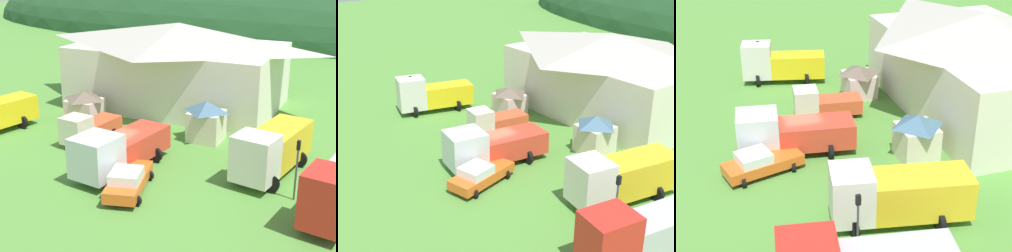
{
  "view_description": "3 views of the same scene",
  "coord_description": "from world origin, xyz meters",
  "views": [
    {
      "loc": [
        16.3,
        -26.54,
        13.7
      ],
      "look_at": [
        2.27,
        3.71,
        1.97
      ],
      "focal_mm": 51.69,
      "sensor_mm": 36.0,
      "label": 1
    },
    {
      "loc": [
        26.74,
        -18.93,
        16.44
      ],
      "look_at": [
        0.38,
        0.73,
        2.68
      ],
      "focal_mm": 48.76,
      "sensor_mm": 36.0,
      "label": 2
    },
    {
      "loc": [
        31.49,
        -6.97,
        17.87
      ],
      "look_at": [
        2.1,
        2.48,
        2.16
      ],
      "focal_mm": 54.94,
      "sensor_mm": 36.0,
      "label": 3
    }
  ],
  "objects": [
    {
      "name": "crane_truck_red",
      "position": [
        14.76,
        -1.01,
        1.77
      ],
      "size": [
        3.81,
        8.42,
        3.55
      ],
      "rotation": [
        0.0,
        0.0,
        -1.74
      ],
      "color": "red",
      "rests_on": "ground"
    },
    {
      "name": "traffic_light_east",
      "position": [
        12.28,
        -0.07,
        2.34
      ],
      "size": [
        0.2,
        0.32,
        3.77
      ],
      "color": "#4C4C51",
      "rests_on": "ground"
    },
    {
      "name": "flatbed_truck_yellow",
      "position": [
        -12.48,
        0.88,
        1.82
      ],
      "size": [
        4.02,
        7.67,
        3.67
      ],
      "rotation": [
        0.0,
        0.0,
        -1.8
      ],
      "color": "silver",
      "rests_on": "ground"
    },
    {
      "name": "service_pickup_orange",
      "position": [
        2.89,
        -3.38,
        0.83
      ],
      "size": [
        3.2,
        5.41,
        1.66
      ],
      "rotation": [
        0.0,
        0.0,
        -1.31
      ],
      "color": "orange",
      "rests_on": "ground"
    },
    {
      "name": "play_shed_pink",
      "position": [
        -7.19,
        6.84,
        1.4
      ],
      "size": [
        2.94,
        2.71,
        2.71
      ],
      "color": "beige",
      "rests_on": "ground"
    },
    {
      "name": "traffic_light_west",
      "position": [
        -13.42,
        -0.72,
        2.31
      ],
      "size": [
        0.2,
        0.32,
        3.71
      ],
      "color": "#4C4C51",
      "rests_on": "ground"
    },
    {
      "name": "depot_building",
      "position": [
        -1.93,
        15.18,
        4.06
      ],
      "size": [
        20.35,
        12.89,
        7.87
      ],
      "color": "silver",
      "rests_on": "ground"
    },
    {
      "name": "ground_plane",
      "position": [
        0.0,
        0.0,
        0.0
      ],
      "size": [
        200.0,
        200.0,
        0.0
      ],
      "primitive_type": "plane",
      "color": "#518C38"
    },
    {
      "name": "traffic_cone_near_pickup",
      "position": [
        8.63,
        1.14,
        0.0
      ],
      "size": [
        0.36,
        0.36,
        0.62
      ],
      "primitive_type": "cone",
      "color": "orange",
      "rests_on": "ground"
    },
    {
      "name": "tow_truck_silver",
      "position": [
        0.8,
        -1.07,
        1.63
      ],
      "size": [
        4.04,
        8.22,
        3.18
      ],
      "rotation": [
        0.0,
        0.0,
        -1.71
      ],
      "color": "silver",
      "rests_on": "ground"
    },
    {
      "name": "play_shed_cream",
      "position": [
        4.03,
        7.0,
        1.65
      ],
      "size": [
        2.73,
        2.71,
        3.19
      ],
      "color": "beige",
      "rests_on": "ground"
    },
    {
      "name": "heavy_rig_striped",
      "position": [
        10.11,
        2.87,
        1.83
      ],
      "size": [
        4.16,
        8.11,
        3.48
      ],
      "rotation": [
        0.0,
        0.0,
        -1.75
      ],
      "color": "silver",
      "rests_on": "ground"
    },
    {
      "name": "light_truck_cream",
      "position": [
        -4.05,
        2.63,
        1.2
      ],
      "size": [
        2.85,
        5.49,
        2.47
      ],
      "rotation": [
        0.0,
        0.0,
        -1.69
      ],
      "color": "beige",
      "rests_on": "ground"
    }
  ]
}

